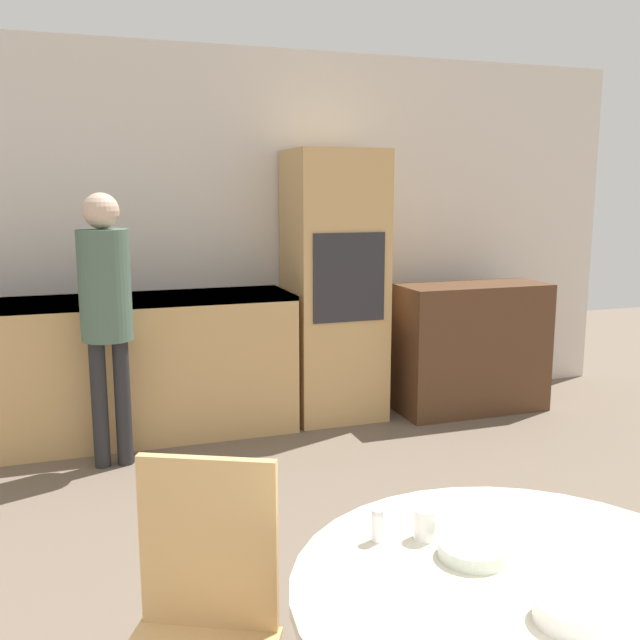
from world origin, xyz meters
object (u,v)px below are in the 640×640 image
cup (425,524)px  bowl_centre (473,551)px  sideboard (472,348)px  person_standing (106,298)px  oven_unit (334,286)px  bowl_near (573,612)px  chair_far_left (200,619)px

cup → bowl_centre: size_ratio=0.48×
sideboard → person_standing: person_standing is taller
cup → person_standing: bearing=103.9°
oven_unit → person_standing: (-1.58, -0.49, 0.06)m
person_standing → bowl_near: (0.79, -3.11, -0.26)m
sideboard → cup: sideboard is taller
cup → bowl_centre: bearing=-62.1°
bowl_centre → oven_unit: bearing=75.6°
sideboard → cup: bearing=-123.0°
bowl_near → cup: bearing=106.1°
chair_far_left → cup: 0.64m
sideboard → chair_far_left: sideboard is taller
sideboard → bowl_centre: 3.61m
sideboard → bowl_near: (-1.80, -3.39, 0.28)m
oven_unit → sideboard: (1.01, -0.22, -0.48)m
chair_far_left → bowl_near: size_ratio=5.62×
person_standing → bowl_near: size_ratio=9.78×
sideboard → cup: (-1.92, -2.96, 0.29)m
person_standing → chair_far_left: bearing=-87.7°
person_standing → bowl_centre: size_ratio=9.36×
oven_unit → cup: size_ratio=23.14×
bowl_centre → bowl_near: bearing=-79.4°
sideboard → bowl_centre: bearing=-121.0°
bowl_near → bowl_centre: 0.31m
oven_unit → sideboard: bearing=-12.5°
person_standing → oven_unit: bearing=17.3°
person_standing → bowl_centre: bearing=-75.4°
person_standing → sideboard: bearing=6.0°
bowl_near → bowl_centre: bearing=100.6°
person_standing → cup: bearing=-76.1°
oven_unit → person_standing: size_ratio=1.18×
cup → bowl_centre: cup is taller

